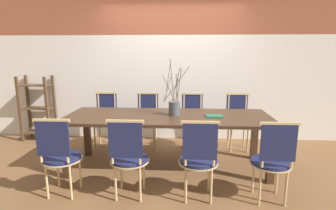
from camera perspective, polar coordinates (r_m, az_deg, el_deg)
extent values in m
plane|color=brown|center=(3.90, 0.00, -13.34)|extent=(16.00, 16.00, 0.00)
cube|color=white|center=(4.95, 0.88, 3.71)|extent=(12.00, 0.06, 1.94)
cube|color=#422B1C|center=(3.65, 0.00, -2.62)|extent=(2.84, 1.00, 0.04)
cube|color=#422B1C|center=(3.71, -21.39, -9.39)|extent=(0.09, 0.09, 0.73)
cube|color=#422B1C|center=(3.57, 21.58, -10.24)|extent=(0.09, 0.09, 0.73)
cube|color=#422B1C|center=(4.39, -17.18, -5.90)|extent=(0.09, 0.09, 0.73)
cube|color=#422B1C|center=(4.27, 18.31, -6.45)|extent=(0.09, 0.09, 0.73)
cylinder|color=#1E234C|center=(3.30, -21.98, -10.53)|extent=(0.42, 0.42, 0.04)
cylinder|color=tan|center=(3.31, -21.95, -10.91)|extent=(0.44, 0.44, 0.01)
cylinder|color=tan|center=(3.56, -22.81, -13.01)|extent=(0.03, 0.03, 0.43)
cylinder|color=tan|center=(3.45, -18.60, -13.47)|extent=(0.03, 0.03, 0.43)
cylinder|color=tan|center=(3.34, -24.90, -14.83)|extent=(0.03, 0.03, 0.43)
cylinder|color=tan|center=(3.22, -20.44, -15.42)|extent=(0.03, 0.03, 0.43)
cylinder|color=tan|center=(3.13, -26.17, -7.00)|extent=(0.03, 0.03, 0.48)
cylinder|color=tan|center=(3.00, -21.22, -7.37)|extent=(0.03, 0.03, 0.48)
cube|color=#1E234C|center=(3.05, -23.83, -6.78)|extent=(0.36, 0.02, 0.39)
cube|color=tan|center=(3.00, -24.10, -3.07)|extent=(0.40, 0.03, 0.03)
cylinder|color=#1E234C|center=(3.06, -8.35, -11.53)|extent=(0.42, 0.42, 0.04)
cylinder|color=tan|center=(3.07, -8.33, -11.93)|extent=(0.44, 0.44, 0.01)
cylinder|color=tan|center=(3.30, -10.14, -14.18)|extent=(0.03, 0.03, 0.43)
cylinder|color=tan|center=(3.25, -5.30, -14.46)|extent=(0.03, 0.03, 0.43)
cylinder|color=tan|center=(3.07, -11.36, -16.35)|extent=(0.03, 0.03, 0.43)
cylinder|color=tan|center=(3.01, -6.09, -16.70)|extent=(0.03, 0.03, 0.43)
cylinder|color=tan|center=(2.84, -12.16, -7.91)|extent=(0.03, 0.03, 0.48)
cylinder|color=tan|center=(2.78, -6.23, -8.15)|extent=(0.03, 0.03, 0.48)
cube|color=#1E234C|center=(2.79, -9.27, -7.60)|extent=(0.36, 0.02, 0.39)
cube|color=tan|center=(2.74, -9.38, -3.54)|extent=(0.40, 0.03, 0.03)
cylinder|color=#1E234C|center=(3.01, 6.61, -11.90)|extent=(0.42, 0.42, 0.04)
cylinder|color=tan|center=(3.02, 6.60, -12.31)|extent=(0.44, 0.44, 0.01)
cylinder|color=tan|center=(3.22, 3.86, -14.70)|extent=(0.03, 0.03, 0.43)
cylinder|color=tan|center=(3.24, 8.87, -14.68)|extent=(0.03, 0.03, 0.43)
cylinder|color=tan|center=(2.98, 3.92, -17.01)|extent=(0.03, 0.03, 0.43)
cylinder|color=tan|center=(3.00, 9.40, -16.97)|extent=(0.03, 0.03, 0.43)
cylinder|color=tan|center=(2.74, 3.85, -8.37)|extent=(0.03, 0.03, 0.48)
cylinder|color=tan|center=(2.76, 10.04, -8.37)|extent=(0.03, 0.03, 0.48)
cube|color=#1E234C|center=(2.73, 6.97, -7.94)|extent=(0.36, 0.02, 0.39)
cube|color=tan|center=(2.68, 7.07, -3.80)|extent=(0.40, 0.03, 0.03)
cylinder|color=#1E234C|center=(3.16, 21.41, -11.49)|extent=(0.42, 0.42, 0.04)
cylinder|color=tan|center=(3.17, 21.37, -11.88)|extent=(0.44, 0.44, 0.01)
cylinder|color=tan|center=(3.33, 18.06, -14.37)|extent=(0.03, 0.03, 0.43)
cylinder|color=tan|center=(3.41, 22.65, -14.08)|extent=(0.03, 0.03, 0.43)
cylinder|color=tan|center=(3.10, 19.39, -16.52)|extent=(0.03, 0.03, 0.43)
cylinder|color=tan|center=(3.18, 24.32, -16.12)|extent=(0.03, 0.03, 0.43)
cylinder|color=tan|center=(2.86, 20.06, -8.18)|extent=(0.03, 0.03, 0.48)
cylinder|color=tan|center=(2.96, 25.57, -7.97)|extent=(0.03, 0.03, 0.48)
cube|color=#1E234C|center=(2.90, 22.93, -7.66)|extent=(0.36, 0.02, 0.39)
cube|color=tan|center=(2.85, 23.21, -3.75)|extent=(0.40, 0.03, 0.03)
cylinder|color=#1E234C|center=(4.67, -13.66, -3.68)|extent=(0.42, 0.42, 0.04)
cylinder|color=tan|center=(4.67, -13.65, -3.96)|extent=(0.44, 0.44, 0.01)
cylinder|color=tan|center=(4.57, -12.37, -6.96)|extent=(0.03, 0.03, 0.43)
cylinder|color=tan|center=(4.65, -15.64, -6.81)|extent=(0.03, 0.03, 0.43)
cylinder|color=tan|center=(4.82, -11.50, -5.96)|extent=(0.03, 0.03, 0.43)
cylinder|color=tan|center=(4.90, -14.62, -5.83)|extent=(0.03, 0.03, 0.43)
cylinder|color=tan|center=(4.74, -11.49, -0.14)|extent=(0.03, 0.03, 0.48)
cylinder|color=tan|center=(4.82, -14.88, -0.10)|extent=(0.03, 0.03, 0.48)
cube|color=#1E234C|center=(4.78, -13.19, 0.18)|extent=(0.36, 0.02, 0.39)
cube|color=tan|center=(4.74, -13.32, 2.58)|extent=(0.40, 0.03, 0.03)
cylinder|color=#1E234C|center=(4.51, -4.62, -3.91)|extent=(0.42, 0.42, 0.04)
cylinder|color=tan|center=(4.52, -4.61, -4.20)|extent=(0.44, 0.44, 0.01)
cylinder|color=tan|center=(4.43, -3.04, -7.28)|extent=(0.03, 0.03, 0.43)
cylinder|color=tan|center=(4.47, -6.56, -7.19)|extent=(0.03, 0.03, 0.43)
cylinder|color=tan|center=(4.69, -2.68, -6.22)|extent=(0.03, 0.03, 0.43)
cylinder|color=tan|center=(4.73, -6.00, -6.14)|extent=(0.03, 0.03, 0.43)
cylinder|color=tan|center=(4.61, -2.55, -0.24)|extent=(0.03, 0.03, 0.48)
cylinder|color=tan|center=(4.64, -6.17, -0.20)|extent=(0.03, 0.03, 0.48)
cube|color=#1E234C|center=(4.62, -4.37, 0.09)|extent=(0.36, 0.02, 0.39)
cube|color=tan|center=(4.58, -4.41, 2.56)|extent=(0.40, 0.03, 0.03)
cylinder|color=#1E234C|center=(4.47, 5.29, -4.05)|extent=(0.42, 0.42, 0.04)
cylinder|color=tan|center=(4.48, 5.29, -4.34)|extent=(0.44, 0.44, 0.01)
cylinder|color=tan|center=(4.42, 7.09, -7.42)|extent=(0.03, 0.03, 0.43)
cylinder|color=tan|center=(4.41, 3.51, -7.40)|extent=(0.03, 0.03, 0.43)
cylinder|color=tan|center=(4.68, 6.87, -6.34)|extent=(0.03, 0.03, 0.43)
cylinder|color=tan|center=(4.67, 3.49, -6.32)|extent=(0.03, 0.03, 0.43)
cylinder|color=tan|center=(4.59, 7.11, -0.35)|extent=(0.03, 0.03, 0.48)
cylinder|color=tan|center=(4.58, 3.43, -0.31)|extent=(0.03, 0.03, 0.48)
cube|color=#1E234C|center=(4.59, 5.28, -0.02)|extent=(0.36, 0.02, 0.39)
cube|color=tan|center=(4.55, 5.33, 2.48)|extent=(0.40, 0.03, 0.03)
cylinder|color=#1E234C|center=(4.57, 15.04, -4.07)|extent=(0.42, 0.42, 0.04)
cylinder|color=tan|center=(4.57, 15.03, -4.36)|extent=(0.44, 0.44, 0.01)
cylinder|color=tan|center=(4.54, 16.94, -7.33)|extent=(0.03, 0.03, 0.43)
cylinder|color=tan|center=(4.48, 13.52, -7.38)|extent=(0.03, 0.03, 0.43)
cylinder|color=tan|center=(4.79, 16.18, -6.29)|extent=(0.03, 0.03, 0.43)
cylinder|color=tan|center=(4.74, 12.94, -6.33)|extent=(0.03, 0.03, 0.43)
cylinder|color=tan|center=(4.71, 16.52, -0.44)|extent=(0.03, 0.03, 0.48)
cylinder|color=tan|center=(4.65, 12.99, -0.41)|extent=(0.03, 0.03, 0.48)
cube|color=#1E234C|center=(4.68, 14.77, -0.12)|extent=(0.36, 0.02, 0.39)
cube|color=tan|center=(4.64, 14.91, 2.32)|extent=(0.40, 0.03, 0.03)
cylinder|color=#4C5156|center=(3.64, 1.36, -0.74)|extent=(0.16, 0.16, 0.20)
cylinder|color=brown|center=(3.55, 0.87, 5.32)|extent=(0.07, 0.07, 0.58)
cylinder|color=brown|center=(3.61, 2.46, 4.45)|extent=(0.07, 0.14, 0.46)
cylinder|color=brown|center=(3.62, -0.03, 5.28)|extent=(0.08, 0.19, 0.56)
cylinder|color=brown|center=(3.64, 1.79, 4.52)|extent=(0.12, 0.06, 0.47)
cylinder|color=brown|center=(3.58, 1.93, 3.78)|extent=(0.03, 0.08, 0.39)
cylinder|color=brown|center=(3.61, 1.99, 3.80)|extent=(0.04, 0.09, 0.38)
cylinder|color=brown|center=(3.75, 2.05, 4.82)|extent=(0.34, 0.08, 0.48)
cylinder|color=brown|center=(3.50, 0.23, 3.50)|extent=(0.20, 0.14, 0.38)
cylinder|color=brown|center=(3.65, -0.03, 3.78)|extent=(0.12, 0.19, 0.37)
cube|color=#1E6B4C|center=(3.64, 10.03, -2.38)|extent=(0.23, 0.16, 0.02)
cube|color=#513823|center=(5.51, -29.60, -0.87)|extent=(0.04, 0.04, 1.21)
cube|color=#513823|center=(5.25, -24.83, -0.98)|extent=(0.04, 0.04, 1.21)
cube|color=#513823|center=(5.75, -28.07, -0.27)|extent=(0.04, 0.04, 1.21)
cube|color=#513823|center=(5.50, -23.44, -0.35)|extent=(0.04, 0.04, 1.21)
cube|color=#513823|center=(5.60, -26.11, -5.21)|extent=(0.52, 0.29, 0.02)
cube|color=#513823|center=(5.50, -26.52, -0.61)|extent=(0.52, 0.29, 0.02)
cube|color=#513823|center=(5.43, -26.93, 3.88)|extent=(0.52, 0.29, 0.02)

